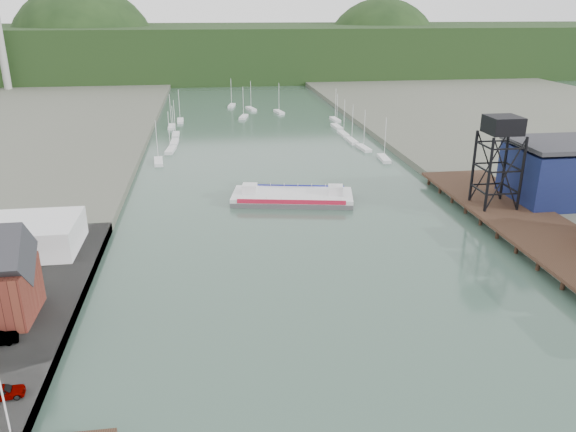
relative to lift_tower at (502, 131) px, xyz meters
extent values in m
cube|color=black|center=(2.00, -13.00, -13.75)|extent=(14.00, 70.00, 0.50)
cylinder|color=black|center=(-4.00, -13.00, -14.85)|extent=(0.60, 0.60, 2.20)
cylinder|color=black|center=(8.00, -13.00, -14.85)|extent=(0.60, 0.60, 2.20)
cube|color=silver|center=(-79.00, -8.00, -11.80)|extent=(18.00, 12.00, 4.50)
cylinder|color=black|center=(-3.00, -3.00, -7.00)|extent=(0.50, 0.50, 13.00)
cylinder|color=black|center=(3.00, -3.00, -7.00)|extent=(0.50, 0.50, 13.00)
cylinder|color=black|center=(-3.00, 3.00, -7.00)|extent=(0.50, 0.50, 13.00)
cylinder|color=black|center=(3.00, 3.00, -7.00)|extent=(0.50, 0.50, 13.00)
cube|color=black|center=(0.00, 0.00, 1.00)|extent=(5.50, 5.50, 3.00)
cube|color=#0C0D37|center=(15.00, 2.00, -9.05)|extent=(20.00, 14.00, 10.00)
cube|color=#2D2D33|center=(15.00, 2.00, -3.15)|extent=(20.50, 14.50, 0.80)
cube|color=silver|center=(-62.54, 45.89, -15.30)|extent=(2.67, 7.65, 0.90)
cube|color=silver|center=(-60.28, 57.30, -15.30)|extent=(2.81, 7.67, 0.90)
cube|color=silver|center=(-59.71, 66.17, -15.30)|extent=(2.35, 7.59, 0.90)
cube|color=silver|center=(-59.81, 76.09, -15.30)|extent=(2.01, 7.50, 0.90)
cube|color=silver|center=(-61.64, 88.33, -15.30)|extent=(2.00, 7.50, 0.90)
cube|color=silver|center=(-59.32, 98.17, -15.30)|extent=(2.16, 7.54, 0.90)
cube|color=silver|center=(-7.44, 41.03, -15.30)|extent=(2.53, 7.62, 0.90)
cube|color=silver|center=(-9.54, 52.51, -15.30)|extent=(2.76, 7.67, 0.90)
cube|color=silver|center=(-10.54, 61.29, -15.30)|extent=(2.22, 7.56, 0.90)
cube|color=silver|center=(-10.73, 70.28, -15.30)|extent=(2.18, 7.54, 0.90)
cube|color=silver|center=(-10.33, 81.38, -15.30)|extent=(2.46, 7.61, 0.90)
cube|color=silver|center=(-8.22, 92.99, -15.30)|extent=(2.48, 7.61, 0.90)
cube|color=silver|center=(-38.16, 102.00, -15.30)|extent=(3.78, 7.76, 0.90)
cube|color=silver|center=(-24.96, 110.00, -15.30)|extent=(3.31, 7.74, 0.90)
cube|color=silver|center=(-34.34, 118.00, -15.30)|extent=(3.76, 7.76, 0.90)
cube|color=silver|center=(-41.11, 126.00, -15.30)|extent=(3.40, 7.74, 0.90)
cube|color=black|center=(-35.00, 242.00, -3.65)|extent=(500.00, 120.00, 28.00)
sphere|color=black|center=(-115.00, 242.00, -7.65)|extent=(80.00, 80.00, 80.00)
sphere|color=black|center=(55.00, 252.00, -9.65)|extent=(70.00, 70.00, 70.00)
cube|color=#4C4C4F|center=(-34.54, 13.13, -15.18)|extent=(24.50, 13.49, 0.93)
cube|color=silver|center=(-34.54, 13.13, -14.35)|extent=(24.50, 13.49, 0.74)
cube|color=red|center=(-35.43, 8.53, -14.17)|extent=(20.04, 4.01, 0.83)
cube|color=#161A98|center=(-33.65, 17.72, -14.17)|extent=(20.04, 4.01, 0.83)
cube|color=silver|center=(-42.73, 14.71, -13.24)|extent=(3.26, 3.26, 1.85)
cube|color=silver|center=(-26.36, 11.54, -13.24)|extent=(3.26, 3.26, 1.85)
imported|color=#999999|center=(-70.08, -43.27, -13.36)|extent=(4.26, 2.31, 1.37)
camera|label=1|loc=(-49.88, -89.32, 19.95)|focal=35.00mm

